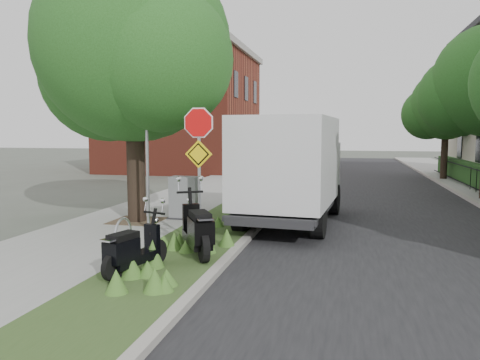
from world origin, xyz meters
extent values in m
plane|color=#4C5147|center=(0.00, 0.00, 0.00)|extent=(120.00, 120.00, 0.00)
cube|color=gray|center=(-4.25, 10.00, 0.06)|extent=(3.50, 60.00, 0.12)
cube|color=#344E21|center=(-1.50, 10.00, 0.06)|extent=(2.00, 60.00, 0.12)
cube|color=#9E9991|center=(-0.50, 10.00, 0.07)|extent=(0.20, 60.00, 0.13)
cube|color=black|center=(3.00, 10.00, 0.01)|extent=(7.00, 60.00, 0.01)
cube|color=#9E9991|center=(6.50, 10.00, 0.07)|extent=(0.20, 60.00, 0.13)
cylinder|color=black|center=(-4.00, 2.80, 2.36)|extent=(0.52, 0.52, 4.48)
sphere|color=#204918|center=(-4.00, 2.80, 5.08)|extent=(5.40, 5.40, 5.40)
sphere|color=#204918|center=(-5.21, 3.61, 4.41)|extent=(4.05, 4.05, 4.05)
sphere|color=#204918|center=(-2.92, 2.12, 4.54)|extent=(3.78, 3.78, 3.78)
cube|color=#473828|center=(-4.00, 2.80, 0.12)|extent=(1.40, 1.40, 0.01)
cylinder|color=#A5A8AD|center=(-3.20, 1.80, 2.12)|extent=(0.08, 0.08, 4.00)
torus|color=#A5A8AD|center=(-2.70, -0.60, 0.50)|extent=(0.05, 0.77, 0.77)
cube|color=#A5A8AD|center=(-2.70, -0.96, 0.14)|extent=(0.06, 0.06, 0.04)
cube|color=#A5A8AD|center=(-2.70, -0.24, 0.14)|extent=(0.06, 0.06, 0.04)
cylinder|color=#A5A8AD|center=(-1.40, 0.60, 1.62)|extent=(0.07, 0.07, 3.00)
cylinder|color=red|center=(-1.40, 0.57, 2.87)|extent=(0.86, 0.03, 0.86)
cylinder|color=white|center=(-1.40, 0.58, 2.87)|extent=(0.94, 0.02, 0.94)
cube|color=yellow|center=(-1.40, 0.57, 2.17)|extent=(0.64, 0.03, 0.64)
cube|color=maroon|center=(-9.50, 22.00, 4.00)|extent=(9.00, 10.00, 8.00)
cube|color=#9E9991|center=(-9.50, 22.00, 8.10)|extent=(9.40, 10.40, 0.40)
sphere|color=#204918|center=(6.05, 10.63, 4.06)|extent=(3.15, 3.15, 3.15)
cylinder|color=black|center=(7.00, 18.00, 1.94)|extent=(0.36, 0.36, 3.64)
sphere|color=#204918|center=(7.00, 18.00, 4.15)|extent=(3.80, 3.80, 3.80)
sphere|color=#204918|center=(6.14, 18.57, 3.67)|extent=(2.85, 2.85, 2.85)
sphere|color=#204918|center=(7.76, 17.52, 3.77)|extent=(2.66, 2.66, 2.66)
cylinder|color=black|center=(-1.54, 0.33, 0.42)|extent=(0.41, 0.58, 0.59)
cylinder|color=black|center=(-0.84, -0.89, 0.42)|extent=(0.41, 0.58, 0.59)
cube|color=black|center=(-1.16, -0.33, 0.44)|extent=(0.99, 1.32, 0.20)
cube|color=black|center=(-0.96, -0.67, 0.71)|extent=(0.72, 0.84, 0.45)
cube|color=black|center=(-0.99, -0.63, 1.01)|extent=(0.64, 0.76, 0.14)
cylinder|color=black|center=(-1.68, -1.22, 0.36)|extent=(0.24, 0.50, 0.49)
cylinder|color=black|center=(-1.99, -2.34, 0.36)|extent=(0.24, 0.50, 0.49)
cube|color=black|center=(-1.85, -1.83, 0.38)|extent=(0.60, 1.13, 0.17)
cube|color=black|center=(-1.94, -2.14, 0.61)|extent=(0.49, 0.68, 0.38)
cube|color=black|center=(-1.92, -2.10, 0.85)|extent=(0.42, 0.62, 0.11)
cube|color=#262628|center=(0.30, 3.90, 0.55)|extent=(2.56, 5.82, 0.19)
cube|color=#B7BABC|center=(0.46, 6.09, 1.46)|extent=(2.30, 1.66, 1.71)
cube|color=silver|center=(0.26, 3.31, 1.89)|extent=(2.65, 4.24, 2.36)
cube|color=#262628|center=(-2.80, 3.50, 0.14)|extent=(0.94, 0.63, 0.04)
cube|color=gray|center=(-2.80, 3.50, 0.74)|extent=(0.83, 0.53, 1.24)
camera|label=1|loc=(1.87, -9.44, 2.66)|focal=35.00mm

